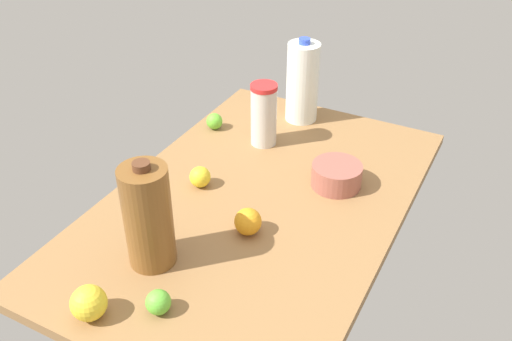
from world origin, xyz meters
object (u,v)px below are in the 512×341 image
Objects in this scene: tumbler_cup at (264,114)px; lemon_far_back at (89,303)px; chocolate_milk_jug at (148,216)px; milk_jug at (302,82)px; lemon_loose at (200,177)px; lime_near_front at (158,302)px; lime_by_jug at (214,121)px; mixing_bowl at (337,175)px; orange_beside_bowl at (248,222)px.

lemon_far_back is (-81.54, -0.14, -6.23)cm from tumbler_cup.
chocolate_milk_jug is 81.30cm from milk_jug.
lemon_loose is 52.24cm from lemon_far_back.
lemon_loose is at bearing 21.46° from lime_near_front.
lime_by_jug is 0.97× the size of lime_near_front.
lemon_far_back reaches higher than lime_by_jug.
orange_beside_bowl reaches higher than mixing_bowl.
orange_beside_bowl is at bearing -140.01° from lime_by_jug.
chocolate_milk_jug is 57.56cm from mixing_bowl.
lime_by_jug is at bearing 88.03° from tumbler_cup.
mixing_bowl is 49.09cm from lime_by_jug.
lime_near_front is at bearing 164.99° from mixing_bowl.
lime_near_front is (-73.70, -12.27, -7.39)cm from tumbler_cup.
lemon_far_back is at bearing -174.27° from lemon_loose.
tumbler_cup reaches higher than mixing_bowl.
lemon_far_back is (-51.97, -5.21, 0.93)cm from lemon_loose.
milk_jug is 4.76× the size of lemon_loose.
chocolate_milk_jug is at bearing -178.70° from tumbler_cup.
lime_near_front is at bearing 172.13° from orange_beside_bowl.
lime_near_front is at bearing -157.45° from lime_by_jug.
lime_by_jug is (0.64, 18.60, -7.48)cm from tumbler_cup.
chocolate_milk_jug is 3.96× the size of orange_beside_bowl.
lemon_loose is at bearing 61.39° from orange_beside_bowl.
lemon_far_back is at bearing 157.66° from mixing_bowl.
milk_jug reaches higher than lime_by_jug.
chocolate_milk_jug is at bearing -168.35° from lemon_loose.
lemon_loose is 0.86× the size of orange_beside_bowl.
chocolate_milk_jug is 22.64cm from lemon_far_back.
milk_jug reaches higher than mixing_bowl.
mixing_bowl is at bearing -61.84° from lemon_loose.
lime_near_front is 32.55cm from orange_beside_bowl.
lemon_loose is 1.08× the size of lime_near_front.
tumbler_cup is at bearing 1.30° from chocolate_milk_jug.
chocolate_milk_jug reaches higher than tumbler_cup.
milk_jug is 5.33× the size of lime_by_jug.
mixing_bowl is at bearing -141.75° from milk_jug.
lime_near_front is (-94.08, -8.28, -10.77)cm from milk_jug.
mixing_bowl is 32.53cm from orange_beside_bowl.
tumbler_cup reaches higher than orange_beside_bowl.
chocolate_milk_jug is at bearing 40.35° from lime_near_front.
lime_near_front is at bearing -57.12° from lemon_far_back.
milk_jug is (31.71, 25.01, 10.20)cm from mixing_bowl.
mixing_bowl is 0.50× the size of milk_jug.
lime_by_jug is at bearing 17.99° from chocolate_milk_jug.
milk_jug is at bearing -10.28° from lemon_loose.
chocolate_milk_jug is at bearing -162.01° from lime_by_jug.
lemon_loose is at bearing 118.16° from mixing_bowl.
tumbler_cup is at bearing 21.97° from orange_beside_bowl.
orange_beside_bowl is at bearing 157.84° from mixing_bowl.
milk_jug is at bearing 11.63° from orange_beside_bowl.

